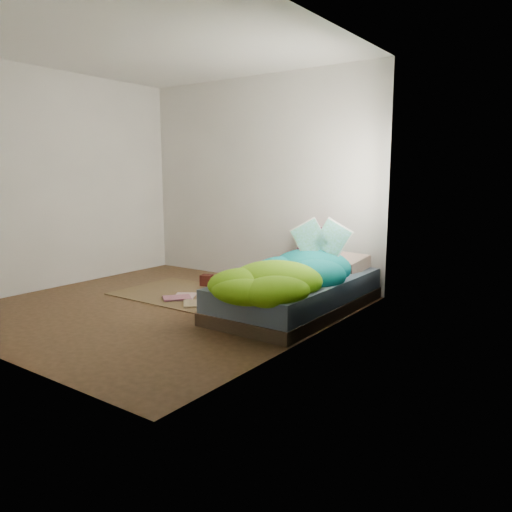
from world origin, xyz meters
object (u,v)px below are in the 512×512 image
(open_book, at_px, (321,228))
(wooden_box, at_px, (207,280))
(floor_book_b, at_px, (176,296))
(bed, at_px, (297,294))
(floor_book_a, at_px, (174,297))
(pillow_magenta, at_px, (315,245))

(open_book, xyz_separation_m, wooden_box, (-1.61, 0.04, -0.75))
(wooden_box, bearing_deg, floor_book_b, -80.93)
(wooden_box, height_order, floor_book_b, wooden_box)
(floor_book_b, bearing_deg, wooden_box, 137.38)
(bed, bearing_deg, open_book, 63.65)
(open_book, bearing_deg, floor_book_a, 179.59)
(floor_book_a, height_order, floor_book_b, floor_book_b)
(bed, distance_m, floor_book_b, 1.43)
(bed, bearing_deg, floor_book_a, -164.26)
(bed, distance_m, wooden_box, 1.51)
(open_book, xyz_separation_m, floor_book_a, (-1.49, -0.63, -0.81))
(open_book, relative_size, wooden_box, 3.77)
(open_book, bearing_deg, floor_book_b, 178.50)
(floor_book_b, bearing_deg, floor_book_a, -32.40)
(pillow_magenta, bearing_deg, bed, -56.90)
(bed, height_order, floor_book_a, bed)
(floor_book_b, bearing_deg, open_book, 60.29)
(floor_book_a, distance_m, floor_book_b, 0.03)
(pillow_magenta, bearing_deg, floor_book_a, -116.15)
(floor_book_a, relative_size, floor_book_b, 1.04)
(bed, relative_size, pillow_magenta, 4.73)
(wooden_box, height_order, floor_book_a, wooden_box)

